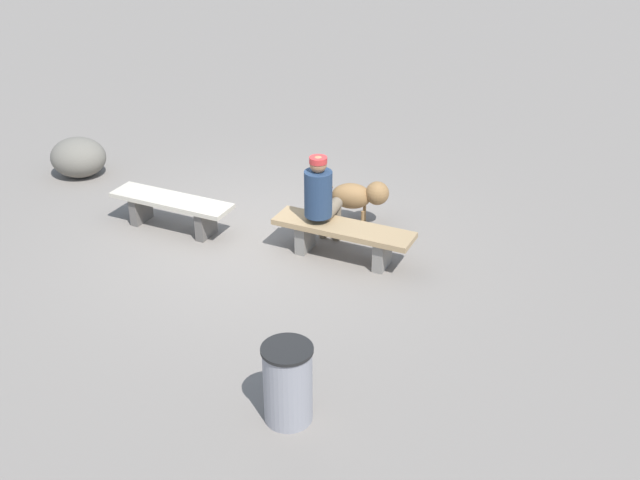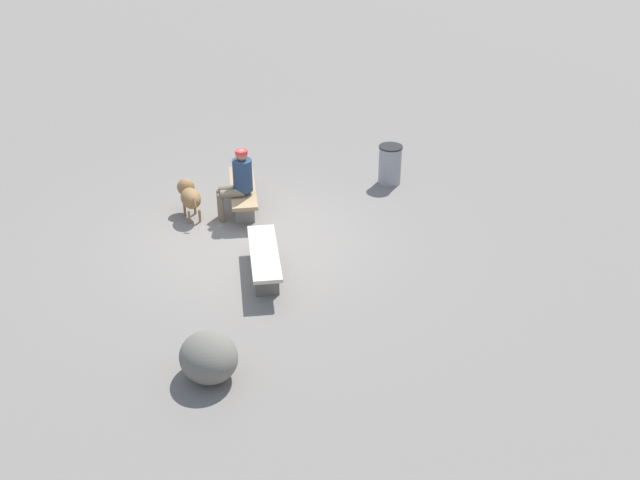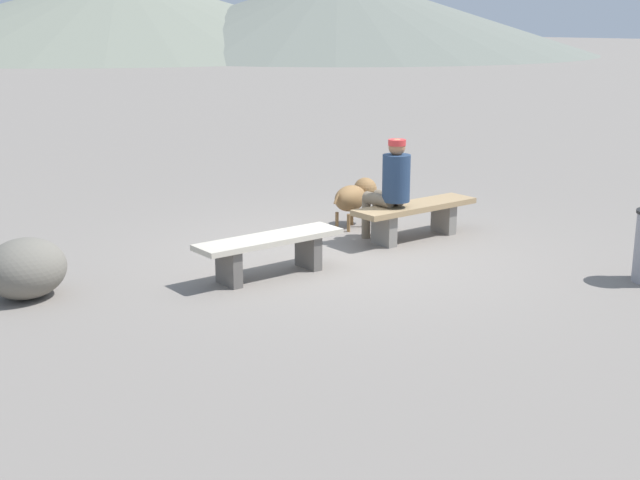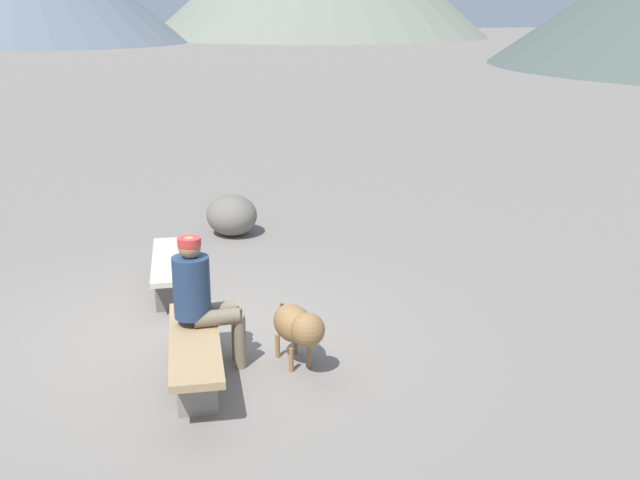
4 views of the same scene
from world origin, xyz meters
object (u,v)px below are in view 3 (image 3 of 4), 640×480
at_px(bench_left, 270,248).
at_px(boulder, 26,268).
at_px(bench_right, 415,213).
at_px(dog, 355,196).
at_px(seated_person, 391,183).

xyz_separation_m(bench_left, boulder, (-2.22, 1.10, -0.02)).
distance_m(bench_left, bench_right, 2.36).
relative_size(bench_left, boulder, 2.06).
height_order(bench_right, dog, dog).
relative_size(bench_right, seated_person, 1.38).
bearing_deg(bench_right, dog, 100.53).
bearing_deg(bench_left, dog, 28.31).
bearing_deg(dog, boulder, 169.09).
height_order(bench_left, bench_right, bench_right).
distance_m(seated_person, dog, 0.94).
bearing_deg(seated_person, bench_right, -17.77).
xyz_separation_m(dog, boulder, (-4.50, 0.15, -0.12)).
bearing_deg(seated_person, bench_left, -175.41).
xyz_separation_m(bench_left, seated_person, (2.03, 0.10, 0.42)).
bearing_deg(boulder, bench_left, -26.34).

